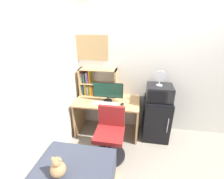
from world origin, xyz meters
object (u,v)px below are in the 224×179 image
(mini_fridge, at_px, (156,118))
(monitor, at_px, (108,91))
(keyboard, at_px, (105,104))
(teddy_bear, at_px, (58,168))
(computer_mouse, at_px, (122,104))
(desk_fan, at_px, (160,77))
(microwave, at_px, (159,93))
(wall_corkboard, at_px, (92,47))
(desk_chair, at_px, (110,136))
(hutch_bookshelf, at_px, (94,83))

(mini_fridge, bearing_deg, monitor, -175.49)
(keyboard, bearing_deg, monitor, 77.20)
(monitor, relative_size, teddy_bear, 2.15)
(computer_mouse, xyz_separation_m, desk_fan, (0.62, 0.17, 0.49))
(microwave, bearing_deg, wall_corkboard, 168.42)
(mini_fridge, height_order, desk_chair, desk_chair)
(mini_fridge, xyz_separation_m, microwave, (0.00, 0.00, 0.54))
(mini_fridge, relative_size, desk_fan, 2.95)
(hutch_bookshelf, relative_size, computer_mouse, 9.16)
(hutch_bookshelf, xyz_separation_m, keyboard, (0.31, -0.38, -0.24))
(hutch_bookshelf, relative_size, monitor, 1.30)
(computer_mouse, height_order, wall_corkboard, wall_corkboard)
(computer_mouse, bearing_deg, teddy_bear, -113.24)
(desk_fan, bearing_deg, monitor, -175.56)
(mini_fridge, relative_size, desk_chair, 0.95)
(monitor, relative_size, microwave, 1.25)
(monitor, xyz_separation_m, desk_fan, (0.91, 0.07, 0.30))
(keyboard, relative_size, desk_fan, 1.67)
(desk_chair, bearing_deg, keyboard, 111.65)
(monitor, distance_m, wall_corkboard, 0.89)
(mini_fridge, distance_m, desk_chair, 1.01)
(keyboard, xyz_separation_m, teddy_bear, (-0.26, -1.32, -0.14))
(hutch_bookshelf, distance_m, computer_mouse, 0.76)
(mini_fridge, relative_size, teddy_bear, 3.05)
(hutch_bookshelf, relative_size, keyboard, 1.62)
(desk_chair, bearing_deg, desk_fan, 38.85)
(microwave, distance_m, desk_fan, 0.29)
(teddy_bear, bearing_deg, hutch_bookshelf, 91.65)
(monitor, height_order, keyboard, monitor)
(desk_fan, bearing_deg, keyboard, -168.03)
(monitor, relative_size, computer_mouse, 7.04)
(monitor, distance_m, keyboard, 0.24)
(monitor, xyz_separation_m, teddy_bear, (-0.29, -1.45, -0.34))
(mini_fridge, height_order, teddy_bear, mini_fridge)
(keyboard, height_order, mini_fridge, mini_fridge)
(mini_fridge, xyz_separation_m, teddy_bear, (-1.23, -1.53, 0.20))
(hutch_bookshelf, distance_m, wall_corkboard, 0.70)
(keyboard, relative_size, microwave, 1.01)
(hutch_bookshelf, relative_size, desk_fan, 2.71)
(microwave, bearing_deg, desk_fan, -166.22)
(monitor, height_order, microwave, monitor)
(mini_fridge, bearing_deg, desk_chair, -141.89)
(wall_corkboard, bearing_deg, teddy_bear, -87.45)
(mini_fridge, bearing_deg, microwave, 89.95)
(monitor, bearing_deg, desk_fan, 4.44)
(desk_chair, distance_m, teddy_bear, 1.03)
(microwave, bearing_deg, hutch_bookshelf, 172.31)
(keyboard, bearing_deg, wall_corkboard, 126.00)
(keyboard, xyz_separation_m, mini_fridge, (0.97, 0.20, -0.34))
(hutch_bookshelf, bearing_deg, microwave, -7.69)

